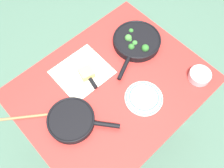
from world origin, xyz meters
TOP-DOWN VIEW (x-y plane):
  - ground_plane at (0.00, 0.00)m, footprint 14.00×14.00m
  - dining_table_red at (0.00, 0.00)m, footprint 1.06×0.85m
  - skillet_broccoli at (0.31, 0.11)m, footprint 0.43×0.30m
  - skillet_eggs at (-0.30, -0.02)m, footprint 0.30×0.33m
  - wooden_spoon at (-0.38, 0.11)m, footprint 0.34×0.26m
  - parchment_sheet at (-0.07, 0.19)m, footprint 0.31×0.28m
  - grater_knife at (-0.06, 0.14)m, footprint 0.08×0.28m
  - cheese_block at (-0.06, 0.15)m, footprint 0.09×0.09m
  - dinner_plate_stack at (0.07, -0.18)m, footprint 0.21×0.21m
  - prep_bowl_steel at (0.41, -0.31)m, footprint 0.12×0.12m

SIDE VIEW (x-z plane):
  - ground_plane at x=0.00m, z-range 0.00..0.00m
  - dining_table_red at x=0.00m, z-range 0.28..1.04m
  - parchment_sheet at x=-0.07m, z-range 0.75..0.76m
  - wooden_spoon at x=-0.38m, z-range 0.75..0.77m
  - grater_knife at x=-0.06m, z-range 0.75..0.77m
  - dinner_plate_stack at x=0.07m, z-range 0.75..0.78m
  - cheese_block at x=-0.06m, z-range 0.75..0.80m
  - prep_bowl_steel at x=0.41m, z-range 0.75..0.80m
  - skillet_eggs at x=-0.30m, z-range 0.76..0.80m
  - skillet_broccoli at x=0.31m, z-range 0.75..0.82m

